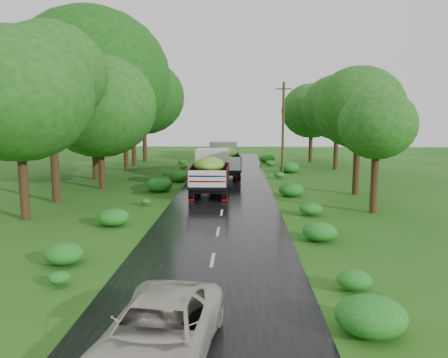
{
  "coord_description": "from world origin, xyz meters",
  "views": [
    {
      "loc": [
        1.0,
        -15.54,
        5.32
      ],
      "look_at": [
        0.08,
        9.32,
        1.7
      ],
      "focal_mm": 35.0,
      "sensor_mm": 36.0,
      "label": 1
    }
  ],
  "objects_px": {
    "car": "(159,332)",
    "utility_pole": "(283,127)",
    "truck_far": "(224,158)",
    "truck_near": "(211,170)"
  },
  "relations": [
    {
      "from": "car",
      "to": "utility_pole",
      "type": "distance_m",
      "value": 31.49
    },
    {
      "from": "car",
      "to": "utility_pole",
      "type": "height_order",
      "value": "utility_pole"
    },
    {
      "from": "truck_near",
      "to": "utility_pole",
      "type": "xyz_separation_m",
      "value": [
        5.84,
        9.81,
        2.63
      ]
    },
    {
      "from": "truck_far",
      "to": "car",
      "type": "xyz_separation_m",
      "value": [
        -0.3,
        -28.99,
        -0.99
      ]
    },
    {
      "from": "truck_far",
      "to": "utility_pole",
      "type": "relative_size",
      "value": 0.88
    },
    {
      "from": "truck_far",
      "to": "utility_pole",
      "type": "xyz_separation_m",
      "value": [
        5.27,
        1.8,
        2.58
      ]
    },
    {
      "from": "truck_far",
      "to": "truck_near",
      "type": "bearing_deg",
      "value": -98.35
    },
    {
      "from": "car",
      "to": "utility_pole",
      "type": "xyz_separation_m",
      "value": [
        5.56,
        30.79,
        3.57
      ]
    },
    {
      "from": "truck_far",
      "to": "utility_pole",
      "type": "height_order",
      "value": "utility_pole"
    },
    {
      "from": "utility_pole",
      "to": "truck_far",
      "type": "bearing_deg",
      "value": -152.42
    }
  ]
}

